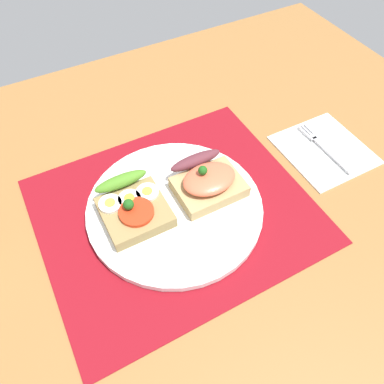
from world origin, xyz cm
name	(u,v)px	position (x,y,z in cm)	size (l,w,h in cm)	color
ground_plane	(175,217)	(0.00, 0.00, -1.60)	(120.00, 90.00, 3.20)	olive
placemat	(175,210)	(0.00, 0.00, 0.15)	(40.39, 34.79, 0.30)	maroon
plate	(175,208)	(0.00, 0.00, 0.85)	(26.84, 26.84, 1.10)	white
sandwich_egg_tomato	(133,207)	(-5.98, 1.74, 2.87)	(9.36, 10.58, 4.19)	olive
sandwich_salmon	(207,181)	(5.95, 0.50, 3.32)	(10.21, 9.22, 5.32)	tan
napkin	(324,149)	(28.99, -0.73, 0.30)	(14.09, 14.71, 0.60)	white
fork	(323,146)	(28.86, -0.37, 0.76)	(1.62, 13.21, 0.32)	#B7B7BC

